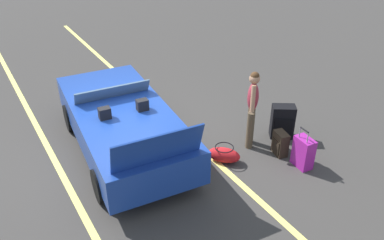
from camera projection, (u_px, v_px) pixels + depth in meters
The scene contains 9 objects.
ground_plane at pixel (125, 149), 8.14m from camera, with size 80.00×80.00×0.00m, color #383533.
lot_line_near at pixel (182, 131), 8.75m from camera, with size 18.00×0.12×0.01m, color #EAE066.
lot_line_mid at pixel (60, 170), 7.53m from camera, with size 18.00×0.12×0.01m, color #EAE066.
convertible_car at pixel (120, 120), 7.99m from camera, with size 4.28×2.14×1.53m.
suitcase_large_black at pixel (282, 122), 8.37m from camera, with size 0.50×0.55×0.74m.
suitcase_medium_bright at pixel (303, 152), 7.50m from camera, with size 0.42×0.28×0.85m.
suitcase_small_carryon at pixel (280, 144), 7.87m from camera, with size 0.37×0.28×0.50m.
duffel_bag at pixel (224, 155), 7.70m from camera, with size 0.68×0.65×0.34m.
traveler_person at pixel (252, 106), 7.82m from camera, with size 0.51×0.46×1.65m.
Camera 1 is at (-6.43, 2.33, 4.67)m, focal length 36.90 mm.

